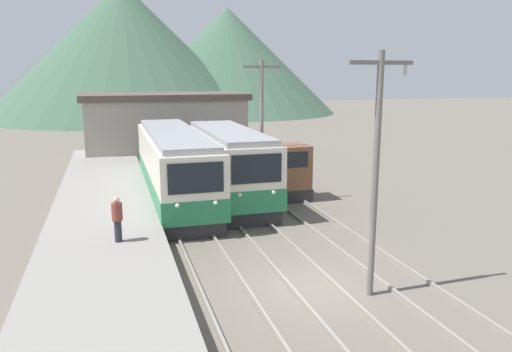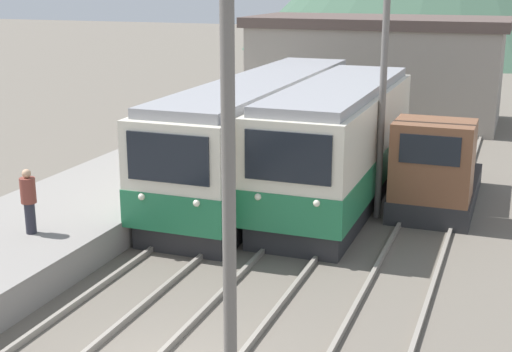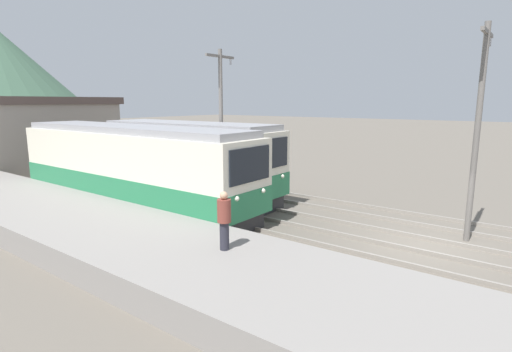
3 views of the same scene
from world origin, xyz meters
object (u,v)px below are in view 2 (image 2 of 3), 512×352
object	(u,v)px
shunting_locomotive	(438,168)
catenary_mast_near	(229,193)
commuter_train_left	(262,139)
person_on_platform	(29,199)
catenary_mast_mid	(383,85)
commuter_train_center	(338,150)

from	to	relation	value
shunting_locomotive	catenary_mast_near	world-z (taller)	catenary_mast_near
commuter_train_left	person_on_platform	xyz separation A→B (m)	(-3.09, -8.34, -0.04)
catenary_mast_mid	person_on_platform	distance (m)	10.20
shunting_locomotive	catenary_mast_mid	distance (m)	3.72
commuter_train_center	catenary_mast_mid	size ratio (longest dim) A/B	1.40
catenary_mast_near	person_on_platform	distance (m)	9.16
shunting_locomotive	catenary_mast_mid	bearing A→B (deg)	-127.93
catenary_mast_mid	person_on_platform	xyz separation A→B (m)	(-7.40, -6.64, -2.30)
commuter_train_center	catenary_mast_near	bearing A→B (deg)	-83.09
catenary_mast_mid	commuter_train_left	bearing A→B (deg)	158.46
commuter_train_left	commuter_train_center	size ratio (longest dim) A/B	1.34
commuter_train_left	commuter_train_center	bearing A→B (deg)	-15.54
shunting_locomotive	person_on_platform	world-z (taller)	shunting_locomotive
person_on_platform	commuter_train_center	bearing A→B (deg)	52.06
commuter_train_left	catenary_mast_mid	world-z (taller)	catenary_mast_mid
shunting_locomotive	catenary_mast_near	size ratio (longest dim) A/B	0.77
commuter_train_center	shunting_locomotive	world-z (taller)	commuter_train_center
commuter_train_left	catenary_mast_mid	xyz separation A→B (m)	(4.31, -1.70, 2.27)
commuter_train_center	person_on_platform	xyz separation A→B (m)	(-5.89, -7.56, -0.06)
person_on_platform	commuter_train_left	bearing A→B (deg)	69.65
catenary_mast_near	commuter_train_left	bearing A→B (deg)	108.05
commuter_train_center	catenary_mast_mid	distance (m)	2.85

